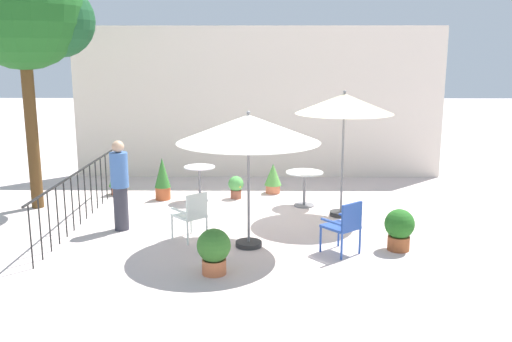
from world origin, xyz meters
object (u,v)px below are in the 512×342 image
object	(u,v)px
shade_tree	(24,7)
cafe_table_1	(304,182)
potted_plant_3	(214,250)
potted_plant_5	(273,178)
patio_umbrella_1	(344,105)
patio_chair_1	(192,213)
potted_plant_2	(399,228)
patio_chair_0	(345,224)
potted_plant_0	(118,174)
cafe_table_0	(200,177)
potted_plant_1	(162,178)
potted_plant_4	(236,186)
patio_umbrella_0	(248,129)
standing_person	(120,184)

from	to	relation	value
shade_tree	cafe_table_1	size ratio (longest dim) A/B	6.78
potted_plant_3	potted_plant_5	size ratio (longest dim) A/B	0.99
patio_umbrella_1	patio_chair_1	world-z (taller)	patio_umbrella_1
patio_umbrella_1	potted_plant_2	xyz separation A→B (m)	(0.67, -1.96, -1.81)
shade_tree	patio_chair_0	bearing A→B (deg)	-24.58
potted_plant_0	shade_tree	bearing A→B (deg)	-141.78
cafe_table_0	potted_plant_3	bearing A→B (deg)	-80.79
patio_umbrella_1	potted_plant_1	distance (m)	4.29
cafe_table_0	cafe_table_1	xyz separation A→B (m)	(2.23, -0.38, -0.02)
potted_plant_3	potted_plant_4	world-z (taller)	potted_plant_3
patio_chair_1	potted_plant_0	world-z (taller)	potted_plant_0
patio_umbrella_0	potted_plant_1	bearing A→B (deg)	123.12
cafe_table_1	standing_person	bearing A→B (deg)	-154.49
patio_chair_0	potted_plant_1	world-z (taller)	potted_plant_1
patio_chair_1	potted_plant_3	bearing A→B (deg)	-71.13
potted_plant_0	potted_plant_2	bearing A→B (deg)	-33.09
patio_umbrella_0	standing_person	distance (m)	2.73
cafe_table_1	potted_plant_4	world-z (taller)	cafe_table_1
shade_tree	cafe_table_0	size ratio (longest dim) A/B	6.83
patio_umbrella_0	patio_chair_0	xyz separation A→B (m)	(1.53, -0.36, -1.45)
cafe_table_0	patio_chair_1	world-z (taller)	patio_chair_1
potted_plant_3	patio_umbrella_0	bearing A→B (deg)	68.23
potted_plant_1	potted_plant_5	bearing A→B (deg)	13.68
potted_plant_4	potted_plant_3	bearing A→B (deg)	-91.52
standing_person	potted_plant_2	bearing A→B (deg)	-11.94
potted_plant_4	patio_umbrella_0	bearing A→B (deg)	-83.40
patio_umbrella_1	patio_chair_1	distance (m)	3.57
potted_plant_0	potted_plant_2	size ratio (longest dim) A/B	1.27
potted_plant_2	standing_person	xyz separation A→B (m)	(-4.78, 1.01, 0.47)
potted_plant_3	cafe_table_0	bearing A→B (deg)	99.21
cafe_table_1	potted_plant_4	distance (m)	1.60
standing_person	cafe_table_0	bearing A→B (deg)	59.24
patio_chair_1	potted_plant_2	world-z (taller)	patio_chair_1
cafe_table_1	potted_plant_4	xyz separation A→B (m)	(-1.46, 0.61, -0.23)
potted_plant_2	potted_plant_5	distance (m)	4.24
cafe_table_0	patio_chair_1	size ratio (longest dim) A/B	0.90
patio_umbrella_0	potted_plant_5	distance (m)	3.96
potted_plant_3	potted_plant_4	bearing A→B (deg)	88.48
patio_chair_0	standing_person	world-z (taller)	standing_person
potted_plant_1	potted_plant_3	world-z (taller)	potted_plant_1
cafe_table_1	potted_plant_5	xyz separation A→B (m)	(-0.64, 1.10, -0.15)
cafe_table_1	patio_chair_1	world-z (taller)	patio_chair_1
shade_tree	cafe_table_1	distance (m)	6.54
patio_umbrella_1	potted_plant_4	size ratio (longest dim) A/B	4.89
potted_plant_5	standing_person	xyz separation A→B (m)	(-2.80, -2.74, 0.48)
patio_chair_0	patio_chair_1	world-z (taller)	patio_chair_0
patio_chair_1	patio_umbrella_1	bearing A→B (deg)	28.92
potted_plant_5	cafe_table_1	bearing A→B (deg)	-59.90
patio_chair_0	potted_plant_1	size ratio (longest dim) A/B	0.94
patio_umbrella_0	patio_chair_0	world-z (taller)	patio_umbrella_0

